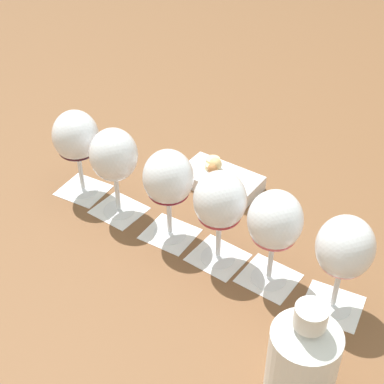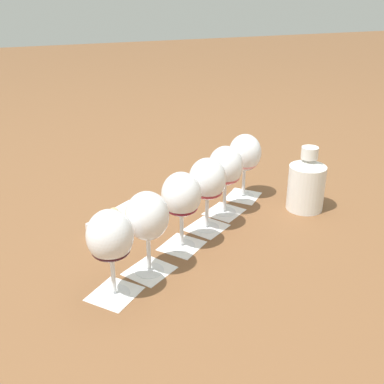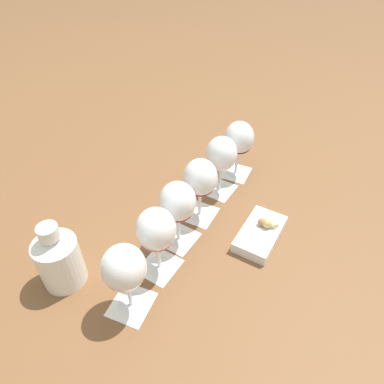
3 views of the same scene
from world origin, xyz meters
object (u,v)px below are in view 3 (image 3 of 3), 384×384
Objects in this scene: wine_glass_1 at (156,231)px; wine_glass_5 at (239,140)px; wine_glass_0 at (124,270)px; wine_glass_4 at (221,156)px; ceramic_vase at (59,258)px; wine_glass_2 at (178,204)px; snack_dish at (261,233)px; wine_glass_3 at (200,180)px.

wine_glass_1 is 0.47m from wine_glass_5.
wine_glass_0 and wine_glass_4 have the same top height.
wine_glass_5 is 0.65m from ceramic_vase.
wine_glass_2 is at bearing -144.76° from wine_glass_5.
wine_glass_3 is at bearing 128.13° from snack_dish.
wine_glass_2 reaches higher than snack_dish.
ceramic_vase is (-0.51, -0.16, -0.05)m from wine_glass_4.
wine_glass_2 is at bearing -143.46° from wine_glass_4.
wine_glass_3 is (0.18, 0.14, -0.00)m from wine_glass_1.
wine_glass_3 is at bearing -145.02° from wine_glass_5.
wine_glass_0 is 1.04× the size of ceramic_vase.
wine_glass_4 is 1.00× the size of wine_glass_5.
wine_glass_5 is (0.30, 0.21, -0.00)m from wine_glass_2.
wine_glass_0 is at bearing -170.73° from snack_dish.
wine_glass_3 reaches higher than ceramic_vase.
wine_glass_1 is 1.00× the size of wine_glass_2.
wine_glass_3 is 1.00× the size of wine_glass_5.
snack_dish is at bearing 9.27° from wine_glass_0.
wine_glass_0 is 1.00× the size of wine_glass_2.
wine_glass_3 is (0.09, 0.07, -0.00)m from wine_glass_2.
ceramic_vase is (-0.41, -0.08, -0.05)m from wine_glass_3.
wine_glass_4 and wine_glass_5 have the same top height.
wine_glass_2 is 0.32m from ceramic_vase.
wine_glass_1 is at bearing -13.84° from ceramic_vase.
ceramic_vase is at bearing 134.25° from wine_glass_0.
wine_glass_5 is 0.33m from snack_dish.
wine_glass_1 and wine_glass_5 have the same top height.
snack_dish is at bearing -51.87° from wine_glass_3.
wine_glass_2 and wine_glass_4 have the same top height.
wine_glass_3 is 0.98× the size of snack_dish.
wine_glass_2 is at bearing 2.49° from ceramic_vase.
wine_glass_4 is (0.20, 0.15, -0.00)m from wine_glass_2.
wine_glass_1 is (0.10, 0.08, 0.00)m from wine_glass_0.
wine_glass_3 is at bearing 38.10° from wine_glass_1.
wine_glass_4 is at bearing 38.10° from wine_glass_0.
wine_glass_0 is at bearing -141.90° from wine_glass_4.
wine_glass_3 is 0.23m from snack_dish.
wine_glass_0 is 0.98× the size of snack_dish.
wine_glass_3 is at bearing 35.81° from wine_glass_2.
wine_glass_2 is 1.04× the size of ceramic_vase.
wine_glass_1 is 1.00× the size of wine_glass_5.
wine_glass_3 is 0.13m from wine_glass_4.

